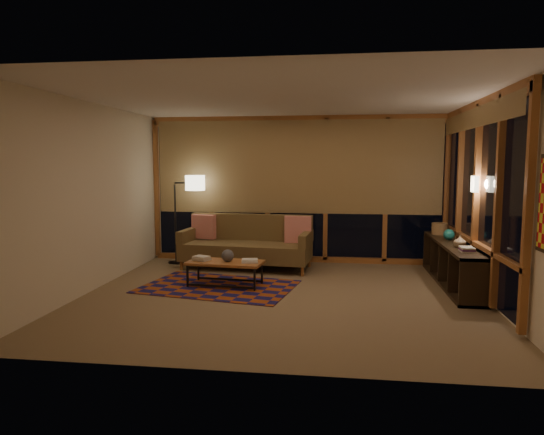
# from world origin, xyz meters

# --- Properties ---
(floor) EXTENTS (5.50, 5.00, 0.01)m
(floor) POSITION_xyz_m (0.00, 0.00, 0.00)
(floor) COLOR #987A60
(floor) RESTS_ON ground
(ceiling) EXTENTS (5.50, 5.00, 0.01)m
(ceiling) POSITION_xyz_m (0.00, 0.00, 2.70)
(ceiling) COLOR silver
(ceiling) RESTS_ON walls
(walls) EXTENTS (5.51, 5.01, 2.70)m
(walls) POSITION_xyz_m (0.00, 0.00, 1.35)
(walls) COLOR beige
(walls) RESTS_ON floor
(window_wall_back) EXTENTS (5.30, 0.16, 2.60)m
(window_wall_back) POSITION_xyz_m (0.00, 2.43, 1.35)
(window_wall_back) COLOR #AE6A33
(window_wall_back) RESTS_ON walls
(window_wall_right) EXTENTS (0.16, 3.70, 2.60)m
(window_wall_right) POSITION_xyz_m (2.68, 0.60, 1.35)
(window_wall_right) COLOR #AE6A33
(window_wall_right) RESTS_ON walls
(wall_sconce) EXTENTS (0.12, 0.18, 0.22)m
(wall_sconce) POSITION_xyz_m (2.62, 0.45, 1.55)
(wall_sconce) COLOR beige
(wall_sconce) RESTS_ON walls
(sofa) EXTENTS (2.30, 1.10, 0.91)m
(sofa) POSITION_xyz_m (-0.82, 1.71, 0.46)
(sofa) COLOR brown
(sofa) RESTS_ON floor
(pillow_left) EXTENTS (0.46, 0.24, 0.43)m
(pillow_left) POSITION_xyz_m (-1.65, 1.98, 0.67)
(pillow_left) COLOR red
(pillow_left) RESTS_ON sofa
(pillow_right) EXTENTS (0.48, 0.19, 0.47)m
(pillow_right) POSITION_xyz_m (0.08, 1.84, 0.69)
(pillow_right) COLOR red
(pillow_right) RESTS_ON sofa
(area_rug) EXTENTS (2.42, 1.83, 0.01)m
(area_rug) POSITION_xyz_m (-1.00, 0.37, 0.01)
(area_rug) COLOR #933E14
(area_rug) RESTS_ON floor
(coffee_table) EXTENTS (1.17, 0.62, 0.37)m
(coffee_table) POSITION_xyz_m (-0.90, 0.45, 0.19)
(coffee_table) COLOR #AE6A33
(coffee_table) RESTS_ON floor
(book_stack_a) EXTENTS (0.28, 0.26, 0.07)m
(book_stack_a) POSITION_xyz_m (-1.27, 0.47, 0.41)
(book_stack_a) COLOR silver
(book_stack_a) RESTS_ON coffee_table
(book_stack_b) EXTENTS (0.28, 0.24, 0.05)m
(book_stack_b) POSITION_xyz_m (-0.53, 0.44, 0.40)
(book_stack_b) COLOR silver
(book_stack_b) RESTS_ON coffee_table
(ceramic_pot) EXTENTS (0.19, 0.19, 0.19)m
(ceramic_pot) POSITION_xyz_m (-0.86, 0.45, 0.47)
(ceramic_pot) COLOR black
(ceramic_pot) RESTS_ON coffee_table
(floor_lamp) EXTENTS (0.57, 0.40, 1.63)m
(floor_lamp) POSITION_xyz_m (-2.19, 1.99, 0.81)
(floor_lamp) COLOR black
(floor_lamp) RESTS_ON floor
(bookshelf) EXTENTS (0.40, 2.56, 0.64)m
(bookshelf) POSITION_xyz_m (2.49, 1.00, 0.32)
(bookshelf) COLOR black
(bookshelf) RESTS_ON floor
(basket) EXTENTS (0.30, 0.30, 0.19)m
(basket) POSITION_xyz_m (2.47, 1.88, 0.74)
(basket) COLOR #9B7B49
(basket) RESTS_ON bookshelf
(teal_bowl) EXTENTS (0.20, 0.20, 0.17)m
(teal_bowl) POSITION_xyz_m (2.49, 1.26, 0.73)
(teal_bowl) COLOR #1C7D7D
(teal_bowl) RESTS_ON bookshelf
(vase) EXTENTS (0.21, 0.21, 0.18)m
(vase) POSITION_xyz_m (2.49, 0.59, 0.73)
(vase) COLOR tan
(vase) RESTS_ON bookshelf
(shelf_book_stack) EXTENTS (0.20, 0.27, 0.08)m
(shelf_book_stack) POSITION_xyz_m (2.49, 0.20, 0.68)
(shelf_book_stack) COLOR silver
(shelf_book_stack) RESTS_ON bookshelf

